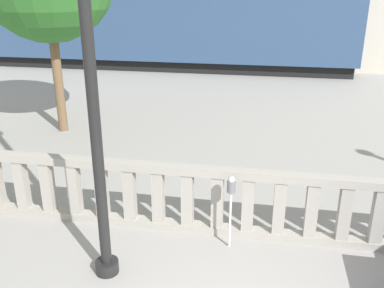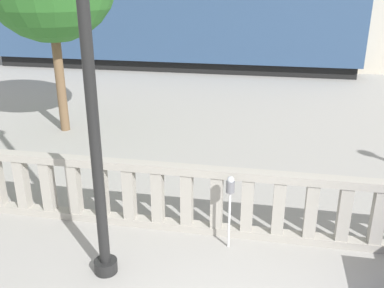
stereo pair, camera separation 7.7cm
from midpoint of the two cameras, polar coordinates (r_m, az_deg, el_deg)
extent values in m
cube|color=#9E998E|center=(7.76, 6.99, -11.55)|extent=(12.73, 0.24, 0.14)
cube|color=#9E998E|center=(7.23, 7.37, -4.09)|extent=(12.73, 0.24, 0.14)
cube|color=#9E998E|center=(8.73, -21.97, -5.00)|extent=(0.20, 0.20, 0.97)
cube|color=#9E998E|center=(8.46, -18.90, -5.39)|extent=(0.20, 0.20, 0.97)
cube|color=#9E998E|center=(8.23, -15.65, -5.78)|extent=(0.20, 0.20, 0.97)
cube|color=#9E998E|center=(8.02, -12.20, -6.18)|extent=(0.20, 0.20, 0.97)
cube|color=#9E998E|center=(7.85, -8.59, -6.57)|extent=(0.20, 0.20, 0.97)
cube|color=#9E998E|center=(7.70, -4.81, -6.95)|extent=(0.20, 0.20, 0.97)
cube|color=#9E998E|center=(7.59, -0.91, -7.31)|extent=(0.20, 0.20, 0.97)
cube|color=#9E998E|center=(7.52, 3.10, -7.65)|extent=(0.20, 0.20, 0.97)
cube|color=#9E998E|center=(7.48, 7.17, -7.95)|extent=(0.20, 0.20, 0.97)
cube|color=#9E998E|center=(7.48, 11.27, -8.22)|extent=(0.20, 0.20, 0.97)
cube|color=#9E998E|center=(7.52, 15.35, -8.44)|extent=(0.20, 0.20, 0.97)
cube|color=#9E998E|center=(7.60, 19.38, -8.62)|extent=(0.20, 0.20, 0.97)
cube|color=#9E998E|center=(7.71, 23.31, -8.75)|extent=(0.20, 0.20, 0.97)
cylinder|color=black|center=(6.99, -11.57, -15.70)|extent=(0.36, 0.36, 0.20)
cylinder|color=black|center=(5.72, -13.89, 10.67)|extent=(0.16, 0.16, 6.12)
cylinder|color=silver|center=(7.21, 4.78, -10.03)|extent=(0.04, 0.04, 1.04)
cylinder|color=slate|center=(6.92, 4.94, -5.69)|extent=(0.14, 0.14, 0.19)
sphere|color=#B2B7BC|center=(6.86, 4.97, -4.77)|extent=(0.12, 0.12, 0.12)
cube|color=black|center=(22.20, -3.21, 10.78)|extent=(17.70, 2.24, 0.55)
cube|color=navy|center=(21.95, -3.31, 15.46)|extent=(18.06, 2.80, 3.10)
cube|color=black|center=(32.56, -0.56, 14.10)|extent=(19.13, 2.38, 0.55)
cube|color=#4C5156|center=(32.40, -0.57, 16.94)|extent=(19.52, 2.97, 2.69)
cylinder|color=brown|center=(13.05, -17.57, 8.09)|extent=(0.27, 0.27, 3.04)
camera|label=1|loc=(0.04, -90.27, -0.10)|focal=40.00mm
camera|label=2|loc=(0.04, 89.73, 0.10)|focal=40.00mm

